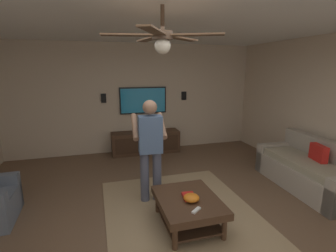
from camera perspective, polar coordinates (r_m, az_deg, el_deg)
name	(u,v)px	position (r m, az deg, el deg)	size (l,w,h in m)	color
ground_plane	(175,219)	(3.82, 1.59, -20.39)	(7.91, 7.91, 0.00)	brown
wall_back_tv	(136,98)	(6.51, -7.37, 6.21)	(0.10, 6.43, 2.72)	#C6B299
ceiling_slab	(176,11)	(3.27, 1.92, 24.69)	(6.79, 6.43, 0.10)	white
area_rug	(183,216)	(3.88, 3.41, -19.77)	(2.85, 2.17, 0.01)	#9E8460
couch	(309,171)	(5.21, 29.41, -8.83)	(1.94, 0.95, 0.87)	#A89E8E
coffee_table	(188,205)	(3.57, 4.59, -17.49)	(1.00, 0.80, 0.40)	#422B1C
media_console	(146,142)	(6.43, -5.06, -3.68)	(0.45, 1.70, 0.55)	#422B1C
tv	(143,100)	(6.45, -5.66, 5.80)	(0.05, 1.19, 0.67)	black
person_standing	(150,145)	(3.95, -4.04, -4.32)	(0.56, 0.56, 1.64)	#4C5166
bowl	(191,198)	(3.43, 5.34, -15.89)	(0.21, 0.21, 0.09)	orange
remote_white	(196,210)	(3.25, 6.43, -18.45)	(0.15, 0.04, 0.02)	white
book	(189,196)	(3.52, 4.78, -15.63)	(0.22, 0.16, 0.04)	red
vase_round	(157,127)	(6.41, -2.49, -0.12)	(0.22, 0.22, 0.22)	orange
wall_speaker_left	(184,96)	(6.74, 3.62, 6.86)	(0.06, 0.12, 0.22)	black
wall_speaker_right	(104,98)	(6.35, -14.40, 6.12)	(0.06, 0.12, 0.22)	black
ceiling_fan	(162,38)	(2.64, -1.28, 19.27)	(1.15, 1.17, 0.46)	#4C3828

